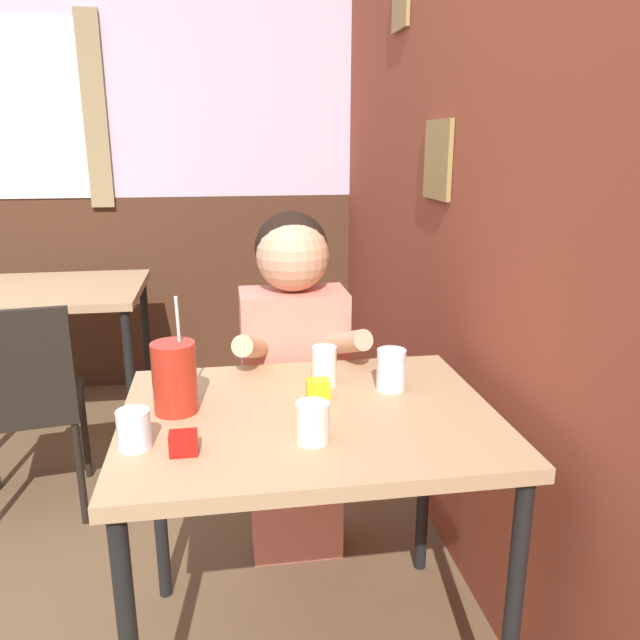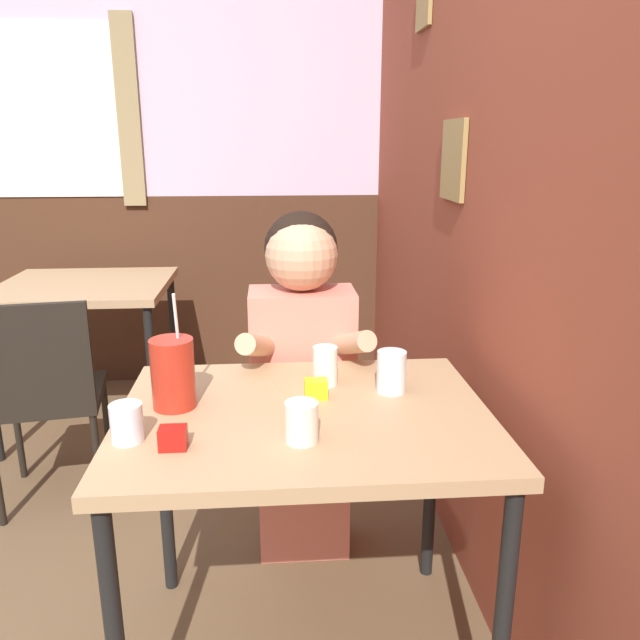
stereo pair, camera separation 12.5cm
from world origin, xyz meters
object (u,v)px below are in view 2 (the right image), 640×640
background_table (85,300)px  chair_near_window (44,388)px  main_table (305,439)px  cocktail_pitcher (173,373)px  person_seated (302,374)px

background_table → chair_near_window: (0.02, -0.71, -0.16)m
main_table → cocktail_pitcher: 0.37m
chair_near_window → person_seated: size_ratio=0.72×
main_table → cocktail_pitcher: size_ratio=3.10×
background_table → person_seated: size_ratio=0.66×
person_seated → background_table: bearing=133.4°
chair_near_window → person_seated: person_seated is taller
main_table → background_table: same height
background_table → chair_near_window: size_ratio=0.92×
person_seated → chair_near_window: bearing=160.6°
background_table → chair_near_window: bearing=-88.0°
background_table → cocktail_pitcher: size_ratio=2.64×
main_table → person_seated: size_ratio=0.78×
chair_near_window → cocktail_pitcher: 1.06m
background_table → cocktail_pitcher: cocktail_pitcher is taller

